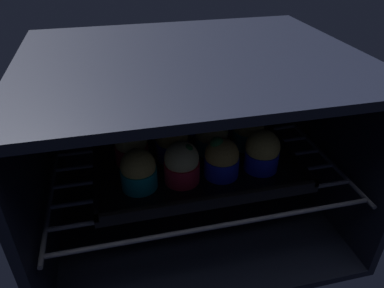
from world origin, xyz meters
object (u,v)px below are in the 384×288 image
muffin_row0_col0 (138,171)px  muffin_row0_col2 (221,159)px  muffin_row0_col1 (182,163)px  muffin_row0_col3 (262,152)px  muffin_row2_col2 (203,117)px  muffin_row2_col1 (166,123)px  muffin_row1_col0 (131,145)px  muffin_row2_col0 (128,126)px  muffin_row2_col3 (234,113)px  muffin_row1_col1 (172,140)px  muffin_row1_col3 (248,131)px  baking_tray (192,156)px  muffin_row1_col2 (211,135)px

muffin_row0_col0 → muffin_row0_col2: size_ratio=0.93×
muffin_row0_col1 → muffin_row0_col3: size_ratio=0.99×
muffin_row0_col3 → muffin_row2_col2: 17.12cm
muffin_row0_col3 → muffin_row2_col1: 21.68cm
muffin_row1_col0 → muffin_row2_col0: 7.85cm
muffin_row0_col1 → muffin_row2_col3: 21.62cm
muffin_row0_col0 → muffin_row1_col1: bearing=46.5°
muffin_row1_col3 → muffin_row2_col0: bearing=162.4°
muffin_row2_col0 → muffin_row2_col3: muffin_row2_col3 is taller
muffin_row1_col0 → muffin_row2_col3: muffin_row2_col3 is taller
baking_tray → muffin_row2_col3: muffin_row2_col3 is taller
muffin_row0_col3 → muffin_row2_col0: 28.02cm
muffin_row2_col3 → muffin_row2_col2: bearing=178.1°
muffin_row1_col0 → muffin_row1_col2: muffin_row1_col0 is taller
muffin_row1_col2 → muffin_row1_col3: 7.86cm
muffin_row0_col1 → muffin_row2_col1: (-0.17, 15.59, -0.17)cm
muffin_row0_col2 → muffin_row1_col0: bearing=152.8°
muffin_row0_col2 → muffin_row1_col0: size_ratio=0.97×
muffin_row0_col1 → muffin_row0_col3: bearing=1.1°
muffin_row1_col0 → muffin_row2_col2: 17.77cm
muffin_row0_col1 → muffin_row2_col0: muffin_row2_col0 is taller
muffin_row0_col1 → muffin_row1_col1: 7.70cm
muffin_row1_col1 → muffin_row2_col2: size_ratio=0.99×
muffin_row1_col3 → muffin_row0_col1: bearing=-151.9°
muffin_row2_col3 → muffin_row2_col0: bearing=179.2°
baking_tray → muffin_row0_col1: muffin_row0_col1 is taller
muffin_row0_col2 → muffin_row0_col3: same height
muffin_row0_col2 → muffin_row2_col2: 15.70cm
muffin_row2_col2 → muffin_row2_col3: bearing=-1.9°
muffin_row0_col0 → muffin_row2_col3: 27.45cm
baking_tray → muffin_row0_col0: bearing=-144.8°
muffin_row0_col2 → muffin_row1_col3: muffin_row0_col2 is taller
muffin_row0_col1 → muffin_row1_col0: muffin_row1_col0 is taller
muffin_row0_col1 → muffin_row2_col0: 17.81cm
muffin_row0_col3 → muffin_row1_col0: (-23.26, 7.73, 0.12)cm
muffin_row1_col1 → muffin_row1_col3: (15.93, 0.63, -0.46)cm
muffin_row1_col3 → muffin_row2_col1: bearing=155.3°
muffin_row1_col3 → muffin_row2_col2: bearing=135.9°
muffin_row1_col3 → muffin_row2_col2: (-7.69, 7.45, 0.31)cm
baking_tray → muffin_row0_col2: (3.57, -7.94, 4.02)cm
muffin_row1_col0 → muffin_row2_col0: (-0.04, 7.85, -0.17)cm
muffin_row0_col3 → muffin_row2_col1: same height
muffin_row1_col0 → muffin_row1_col1: size_ratio=1.00×
muffin_row0_col3 → muffin_row1_col3: muffin_row0_col3 is taller
baking_tray → muffin_row1_col1: 6.00cm
muffin_row1_col2 → muffin_row2_col0: muffin_row2_col0 is taller
muffin_row2_col1 → muffin_row0_col1: bearing=-89.4°
muffin_row2_col2 → muffin_row2_col3: muffin_row2_col3 is taller
muffin_row0_col3 → muffin_row2_col3: (-0.15, 15.26, 0.38)cm
muffin_row1_col2 → baking_tray: bearing=-176.6°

